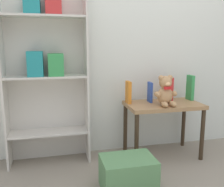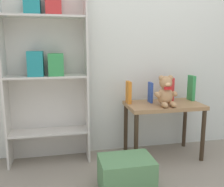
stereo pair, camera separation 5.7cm
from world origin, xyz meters
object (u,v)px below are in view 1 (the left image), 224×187
Objects in this scene: book_standing_orange at (128,92)px; storage_bin at (128,173)px; bookshelf_side at (46,65)px; book_standing_red at (170,89)px; display_table at (163,111)px; book_standing_blue at (150,92)px; book_standing_green at (190,88)px; teddy_bear at (166,92)px.

storage_bin is (-0.18, -0.59, -0.52)m from book_standing_orange.
storage_bin is at bearing -48.29° from bookshelf_side.
bookshelf_side is 6.91× the size of book_standing_red.
bookshelf_side reaches higher than display_table.
book_standing_green is (0.44, 0.00, 0.03)m from book_standing_blue.
bookshelf_side is at bearing 178.63° from book_standing_blue.
storage_bin is (-0.51, -0.50, -0.33)m from display_table.
book_standing_green is at bearing 0.94° from book_standing_orange.
teddy_bear reaches higher than book_standing_blue.
bookshelf_side reaches higher than book_standing_orange.
book_standing_blue is at bearing -4.21° from bookshelf_side.
storage_bin is at bearing -146.23° from book_standing_green.
bookshelf_side is 4.02× the size of storage_bin.
teddy_bear is at bearing 40.98° from storage_bin.
book_standing_green is (0.66, -0.00, 0.02)m from book_standing_orange.
display_table is (1.09, -0.15, -0.46)m from bookshelf_side.
storage_bin is at bearing -135.38° from display_table.
book_standing_blue is 0.87m from storage_bin.
teddy_bear reaches higher than book_standing_red.
bookshelf_side reaches higher than book_standing_red.
book_standing_orange is 0.44m from book_standing_red.
teddy_bear is (-0.02, -0.08, 0.21)m from display_table.
teddy_bear is 1.33× the size of book_standing_orange.
book_standing_orange reaches higher than storage_bin.
book_standing_blue is (-0.09, 0.16, -0.03)m from teddy_bear.
teddy_bear is 0.39m from book_standing_green.
bookshelf_side is at bearing 171.99° from display_table.
storage_bin is at bearing -133.88° from book_standing_red.
display_table is 0.25m from book_standing_red.
storage_bin is (-0.62, -0.60, -0.53)m from book_standing_red.
teddy_bear reaches higher than display_table.
book_standing_orange is 1.08× the size of book_standing_blue.
book_standing_orange is 0.53× the size of storage_bin.
book_standing_orange is 0.90× the size of book_standing_red.
bookshelf_side is 6.42× the size of book_standing_green.
book_standing_orange is 0.66m from book_standing_green.
teddy_bear reaches higher than book_standing_green.
book_standing_blue is at bearing 143.58° from display_table.
book_standing_blue is 0.44m from book_standing_green.
display_table is 3.39× the size of book_standing_orange.
teddy_bear is 1.43× the size of book_standing_blue.
book_standing_blue is (0.22, -0.01, -0.01)m from book_standing_orange.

